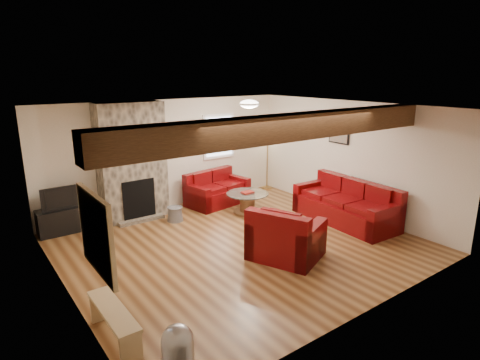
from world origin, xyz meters
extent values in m
plane|color=#593317|center=(0.00, 0.00, 0.00)|extent=(8.00, 8.00, 0.00)
plane|color=white|center=(0.00, 0.00, 2.50)|extent=(8.00, 8.00, 0.00)
plane|color=beige|center=(0.00, 2.75, 1.25)|extent=(8.00, 0.00, 8.00)
plane|color=beige|center=(0.00, -2.75, 1.25)|extent=(8.00, 0.00, 8.00)
plane|color=beige|center=(-3.00, 0.00, 1.25)|extent=(0.00, 7.50, 7.50)
plane|color=beige|center=(3.00, 0.00, 1.25)|extent=(0.00, 7.50, 7.50)
cube|color=black|center=(0.00, -1.25, 2.31)|extent=(6.00, 0.36, 0.38)
cube|color=#39322C|center=(-1.00, 2.50, 1.25)|extent=(1.40, 0.50, 2.50)
cube|color=black|center=(-1.00, 2.25, 0.45)|extent=(0.70, 0.06, 0.90)
cube|color=#39322C|center=(-1.00, 2.20, 0.04)|extent=(1.00, 0.25, 0.08)
cylinder|color=#492F17|center=(1.16, 1.29, 0.02)|extent=(0.63, 0.63, 0.04)
cylinder|color=#492F17|center=(1.16, 1.29, 0.21)|extent=(0.34, 0.34, 0.42)
cylinder|color=silver|center=(1.16, 1.29, 0.45)|extent=(0.95, 0.95, 0.02)
cube|color=maroon|center=(1.16, 1.29, 0.48)|extent=(0.26, 0.19, 0.03)
cube|color=black|center=(-2.45, 2.53, 0.25)|extent=(1.00, 0.40, 0.50)
imported|color=black|center=(-2.45, 2.53, 0.73)|extent=(0.80, 0.10, 0.46)
cylinder|color=#B38E4A|center=(2.80, 2.55, 0.02)|extent=(0.28, 0.28, 0.03)
cylinder|color=#B38E4A|center=(2.80, 2.55, 0.71)|extent=(0.03, 0.03, 1.42)
cone|color=#FFEEC1|center=(2.80, 2.55, 1.44)|extent=(0.41, 0.41, 0.28)
camera|label=1|loc=(-4.07, -5.54, 3.09)|focal=30.00mm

